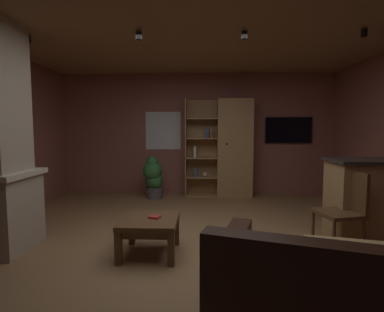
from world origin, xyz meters
name	(u,v)px	position (x,y,z in m)	size (l,w,h in m)	color
floor	(191,250)	(0.00, 0.00, -0.01)	(5.76, 6.11, 0.02)	olive
wall_back	(197,134)	(0.00, 3.09, 1.28)	(5.88, 0.06, 2.57)	#8E544C
ceiling	(191,20)	(0.00, 0.00, 2.58)	(5.76, 6.11, 0.02)	#8E6B47
window_pane_back	(163,131)	(-0.73, 3.05, 1.36)	(0.75, 0.01, 0.80)	white
bookshelf_cabinet	(230,149)	(0.69, 2.81, 0.99)	(1.37, 0.41, 2.00)	#A87F51
coffee_table	(150,226)	(-0.45, -0.15, 0.32)	(0.62, 0.65, 0.40)	brown
table_book_0	(155,217)	(-0.39, -0.13, 0.41)	(0.11, 0.10, 0.02)	#B22D2D
dining_chair	(345,207)	(1.71, -0.05, 0.53)	(0.51, 0.51, 0.92)	brown
potted_floor_plant	(153,176)	(-0.86, 2.51, 0.45)	(0.39, 0.41, 0.86)	#4C4C51
wall_mounted_tv	(288,130)	(1.93, 3.02, 1.37)	(0.97, 0.06, 0.54)	black
track_light_spot_0	(28,39)	(-2.02, 0.35, 2.50)	(0.07, 0.07, 0.09)	black
track_light_spot_1	(139,36)	(-0.63, 0.27, 2.50)	(0.07, 0.07, 0.09)	black
track_light_spot_2	(244,35)	(0.62, 0.30, 2.50)	(0.07, 0.07, 0.09)	black
track_light_spot_3	(364,33)	(2.00, 0.28, 2.50)	(0.07, 0.07, 0.09)	black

